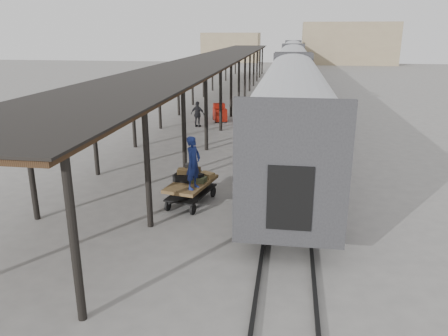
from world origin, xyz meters
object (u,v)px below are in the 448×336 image
luggage_tug (220,113)px  pedestrian (198,114)px  porter (193,163)px  baggage_cart (191,187)px

luggage_tug → pedestrian: bearing=-136.5°
luggage_tug → porter: 16.68m
luggage_tug → pedestrian: 2.52m
luggage_tug → pedestrian: size_ratio=0.92×
baggage_cart → pedestrian: 13.93m
baggage_cart → luggage_tug: bearing=107.6°
luggage_tug → porter: size_ratio=0.84×
baggage_cart → luggage_tug: size_ratio=1.62×
baggage_cart → pedestrian: bearing=113.2°
baggage_cart → porter: 1.36m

